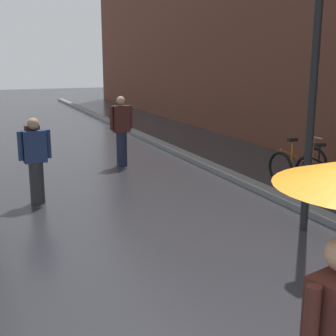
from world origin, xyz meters
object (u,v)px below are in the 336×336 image
Objects in this scene: parked_bicycle_3 at (327,171)px; street_lamp_post at (314,68)px; parked_bicycle_4 at (298,164)px; pedestrian_walking_far at (121,129)px; pedestrian_walking_midground at (35,158)px.

street_lamp_post is at bearing -137.92° from parked_bicycle_3.
parked_bicycle_4 is 4.27m from pedestrian_walking_far.
pedestrian_walking_far is (-3.21, 3.66, 0.54)m from parked_bicycle_3.
pedestrian_walking_midground is at bearing -134.94° from pedestrian_walking_far.
street_lamp_post is 2.46× the size of pedestrian_walking_far.
parked_bicycle_3 is at bearing 42.08° from street_lamp_post.
street_lamp_post is at bearing -39.82° from pedestrian_walking_midground.
pedestrian_walking_far reaches higher than parked_bicycle_3.
parked_bicycle_3 is 4.90m from pedestrian_walking_far.
street_lamp_post reaches higher than pedestrian_walking_midground.
street_lamp_post is at bearing -125.77° from parked_bicycle_4.
pedestrian_walking_midground is (-3.64, 3.04, -1.63)m from street_lamp_post.
street_lamp_post is 2.67× the size of pedestrian_walking_midground.
pedestrian_walking_midground is (-5.56, 1.30, 0.47)m from parked_bicycle_3.
parked_bicycle_3 is 0.99× the size of parked_bicycle_4.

